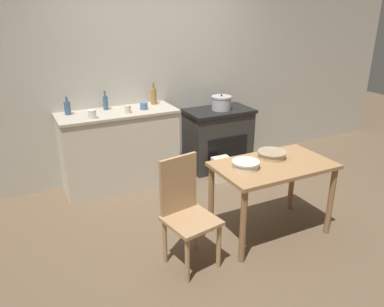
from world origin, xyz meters
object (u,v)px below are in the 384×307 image
(bottle_far_left, at_px, (154,96))
(mixing_bowl_small, at_px, (246,164))
(stock_pot, at_px, (221,103))
(cup_center, at_px, (92,114))
(mixing_bowl_large, at_px, (272,154))
(bottle_left, at_px, (67,108))
(work_table, at_px, (273,175))
(flour_sack, at_px, (221,169))
(bottle_mid_left, at_px, (105,102))
(cup_center_left, at_px, (128,109))
(stove, at_px, (218,138))
(cup_center_right, at_px, (144,106))
(chair, at_px, (186,210))

(bottle_far_left, bearing_deg, mixing_bowl_small, -83.99)
(stock_pot, distance_m, cup_center, 1.74)
(mixing_bowl_large, xyz_separation_m, bottle_left, (-1.61, 1.67, 0.26))
(work_table, relative_size, flour_sack, 3.46)
(bottle_mid_left, relative_size, cup_center_left, 2.52)
(stove, height_order, bottle_mid_left, bottle_mid_left)
(stove, bearing_deg, mixing_bowl_large, -101.40)
(stock_pot, bearing_deg, mixing_bowl_large, -102.35)
(mixing_bowl_large, relative_size, mixing_bowl_small, 1.08)
(bottle_mid_left, bearing_deg, flour_sack, -24.58)
(bottle_mid_left, xyz_separation_m, cup_center_right, (0.41, -0.19, -0.04))
(flour_sack, relative_size, mixing_bowl_large, 1.16)
(work_table, height_order, bottle_mid_left, bottle_mid_left)
(bottle_left, distance_m, bottle_mid_left, 0.44)
(work_table, distance_m, bottle_left, 2.40)
(mixing_bowl_small, xyz_separation_m, cup_center_right, (-0.39, 1.60, 0.22))
(bottle_far_left, bearing_deg, cup_center, -159.47)
(work_table, xyz_separation_m, chair, (-0.93, -0.04, -0.12))
(flour_sack, relative_size, bottle_left, 1.55)
(mixing_bowl_large, distance_m, mixing_bowl_small, 0.38)
(chair, bearing_deg, bottle_far_left, 66.26)
(work_table, relative_size, stock_pot, 4.13)
(chair, relative_size, mixing_bowl_large, 3.48)
(work_table, xyz_separation_m, cup_center_right, (-0.68, 1.63, 0.38))
(work_table, xyz_separation_m, mixing_bowl_large, (0.07, 0.13, 0.15))
(cup_center_left, bearing_deg, mixing_bowl_small, -68.10)
(flour_sack, height_order, bottle_left, bottle_left)
(bottle_left, bearing_deg, mixing_bowl_large, -46.09)
(flour_sack, height_order, cup_center_right, cup_center_right)
(stock_pot, height_order, bottle_far_left, bottle_far_left)
(flour_sack, distance_m, cup_center_right, 1.27)
(stove, distance_m, cup_center_left, 1.42)
(chair, bearing_deg, cup_center_left, 78.88)
(cup_center, distance_m, cup_center_right, 0.65)
(work_table, relative_size, bottle_mid_left, 4.89)
(work_table, distance_m, stock_pot, 1.72)
(mixing_bowl_small, bearing_deg, bottle_mid_left, 114.09)
(bottle_far_left, relative_size, cup_center_left, 3.04)
(work_table, xyz_separation_m, mixing_bowl_small, (-0.29, 0.03, 0.15))
(stock_pot, xyz_separation_m, bottle_left, (-1.94, 0.15, 0.12))
(cup_center_right, bearing_deg, mixing_bowl_small, -76.30)
(flour_sack, bearing_deg, cup_center_left, 163.87)
(stove, bearing_deg, cup_center, -174.19)
(stove, height_order, cup_center_right, cup_center_right)
(bottle_mid_left, bearing_deg, stock_pot, -6.74)
(stock_pot, xyz_separation_m, cup_center_left, (-1.31, -0.09, 0.09))
(stove, bearing_deg, mixing_bowl_small, -112.40)
(cup_center_left, relative_size, cup_center_right, 0.99)
(stove, bearing_deg, flour_sack, -114.43)
(flour_sack, xyz_separation_m, mixing_bowl_small, (-0.48, -1.20, 0.62))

